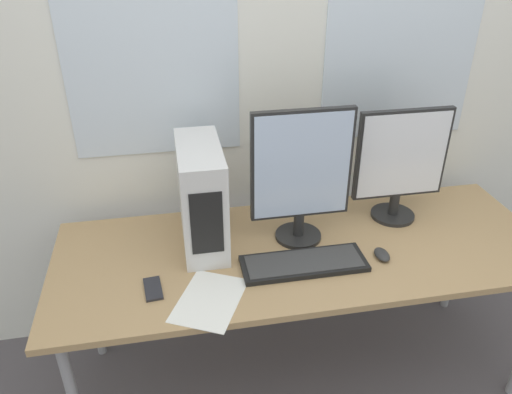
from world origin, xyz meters
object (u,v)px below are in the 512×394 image
(pc_tower, at_px, (202,196))
(cell_phone, at_px, (153,289))
(mouse, at_px, (382,254))
(monitor_right_near, at_px, (401,163))
(keyboard, at_px, (304,263))
(monitor_main, at_px, (301,174))

(pc_tower, xyz_separation_m, cell_phone, (-0.22, -0.29, -0.21))
(pc_tower, relative_size, mouse, 4.61)
(pc_tower, bearing_deg, cell_phone, -127.14)
(cell_phone, bearing_deg, monitor_right_near, 10.52)
(pc_tower, distance_m, monitor_right_near, 0.87)
(keyboard, bearing_deg, pc_tower, 146.00)
(monitor_right_near, relative_size, keyboard, 1.04)
(pc_tower, bearing_deg, monitor_right_near, 2.14)
(monitor_right_near, bearing_deg, mouse, -121.36)
(monitor_main, relative_size, monitor_right_near, 1.12)
(keyboard, bearing_deg, mouse, -0.96)
(monitor_main, height_order, monitor_right_near, monitor_main)
(monitor_main, xyz_separation_m, keyboard, (-0.03, -0.20, -0.29))
(monitor_main, xyz_separation_m, monitor_right_near, (0.47, 0.08, -0.03))
(keyboard, bearing_deg, cell_phone, -176.33)
(keyboard, distance_m, cell_phone, 0.58)
(pc_tower, distance_m, mouse, 0.76)
(keyboard, height_order, mouse, mouse)
(mouse, bearing_deg, monitor_right_near, 58.64)
(cell_phone, bearing_deg, keyboard, -2.19)
(keyboard, relative_size, cell_phone, 3.63)
(mouse, bearing_deg, pc_tower, 159.85)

